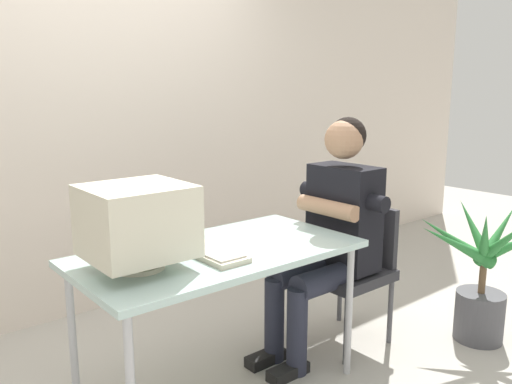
% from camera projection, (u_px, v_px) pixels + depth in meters
% --- Properties ---
extents(wall_back, '(8.00, 0.10, 3.00)m').
position_uv_depth(wall_back, '(134.00, 88.00, 3.56)').
color(wall_back, beige).
rests_on(wall_back, ground_plane).
extents(desk, '(1.35, 0.71, 0.74)m').
position_uv_depth(desk, '(219.00, 261.00, 2.48)').
color(desk, '#B7B7BC').
rests_on(desk, ground_plane).
extents(crt_monitor, '(0.43, 0.39, 0.36)m').
position_uv_depth(crt_monitor, '(138.00, 222.00, 2.17)').
color(crt_monitor, beige).
rests_on(crt_monitor, desk).
extents(keyboard, '(0.16, 0.44, 0.03)m').
position_uv_depth(keyboard, '(208.00, 251.00, 2.39)').
color(keyboard, beige).
rests_on(keyboard, desk).
extents(office_chair, '(0.45, 0.45, 0.81)m').
position_uv_depth(office_chair, '(351.00, 264.00, 3.08)').
color(office_chair, '#4C4C51').
rests_on(office_chair, ground_plane).
extents(person_seated, '(0.74, 0.60, 1.34)m').
position_uv_depth(person_seated, '(332.00, 226.00, 2.91)').
color(person_seated, black).
rests_on(person_seated, ground_plane).
extents(potted_plant, '(0.69, 0.72, 0.87)m').
position_uv_depth(potted_plant, '(481.00, 281.00, 3.07)').
color(potted_plant, '#4C4C51').
rests_on(potted_plant, ground_plane).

